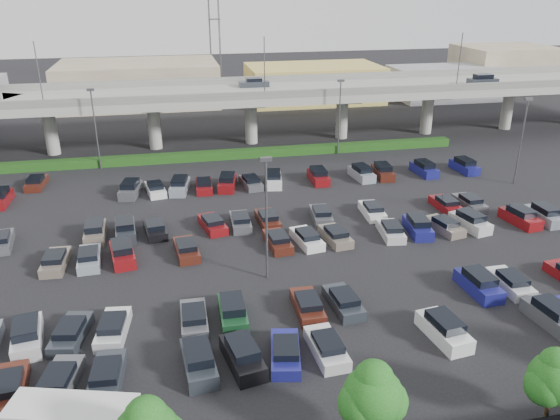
# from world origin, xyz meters

# --- Properties ---
(ground) EXTENTS (280.00, 280.00, 0.00)m
(ground) POSITION_xyz_m (0.00, 0.00, 0.00)
(ground) COLOR black
(overpass) EXTENTS (150.00, 13.00, 15.80)m
(overpass) POSITION_xyz_m (-0.21, 31.98, 6.97)
(overpass) COLOR gray
(overpass) RESTS_ON ground
(hedge) EXTENTS (66.00, 1.60, 1.10)m
(hedge) POSITION_xyz_m (0.00, 25.00, 0.55)
(hedge) COLOR #143C11
(hedge) RESTS_ON ground
(tree_row) EXTENTS (65.07, 3.66, 5.94)m
(tree_row) POSITION_xyz_m (0.70, -26.53, 3.52)
(tree_row) COLOR #332316
(tree_row) RESTS_ON ground
(shuttle_bus) EXTENTS (7.08, 4.04, 2.15)m
(shuttle_bus) POSITION_xyz_m (-13.05, -22.56, 1.17)
(shuttle_bus) COLOR silver
(shuttle_bus) RESTS_ON ground
(parked_cars) EXTENTS (63.00, 41.64, 1.67)m
(parked_cars) POSITION_xyz_m (-1.10, -3.91, 0.62)
(parked_cars) COLOR #74675A
(parked_cars) RESTS_ON ground
(light_poles) EXTENTS (66.90, 48.38, 10.30)m
(light_poles) POSITION_xyz_m (-4.13, 2.00, 6.24)
(light_poles) COLOR #48484D
(light_poles) RESTS_ON ground
(distant_buildings) EXTENTS (138.00, 24.00, 9.00)m
(distant_buildings) POSITION_xyz_m (12.38, 61.81, 3.74)
(distant_buildings) COLOR gray
(distant_buildings) RESTS_ON ground
(comm_tower) EXTENTS (2.40, 2.40, 30.00)m
(comm_tower) POSITION_xyz_m (4.00, 74.00, 15.61)
(comm_tower) COLOR #48484D
(comm_tower) RESTS_ON ground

